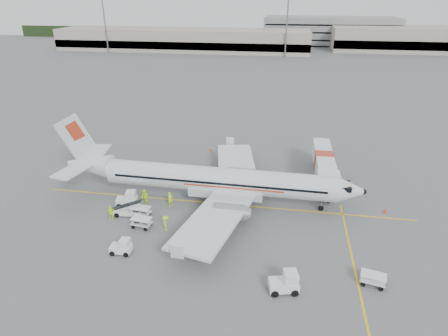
{
  "coord_description": "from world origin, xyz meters",
  "views": [
    {
      "loc": [
        6.77,
        -38.03,
        22.68
      ],
      "look_at": [
        0.0,
        2.0,
        3.8
      ],
      "focal_mm": 30.0,
      "sensor_mm": 36.0,
      "label": 1
    }
  ],
  "objects_px": {
    "belt_loader": "(128,206)",
    "tug_aft": "(127,199)",
    "tug_fore": "(284,282)",
    "aircraft": "(219,164)",
    "tug_mid": "(121,246)",
    "jet_bridge": "(323,168)"
  },
  "relations": [
    {
      "from": "belt_loader",
      "to": "tug_mid",
      "type": "xyz_separation_m",
      "value": [
        2.01,
        -6.64,
        -0.39
      ]
    },
    {
      "from": "aircraft",
      "to": "tug_mid",
      "type": "height_order",
      "value": "aircraft"
    },
    {
      "from": "tug_mid",
      "to": "tug_fore",
      "type": "bearing_deg",
      "value": -11.45
    },
    {
      "from": "jet_bridge",
      "to": "tug_aft",
      "type": "xyz_separation_m",
      "value": [
        -23.08,
        -10.27,
        -1.11
      ]
    },
    {
      "from": "aircraft",
      "to": "jet_bridge",
      "type": "distance_m",
      "value": 14.88
    },
    {
      "from": "tug_fore",
      "to": "aircraft",
      "type": "bearing_deg",
      "value": 107.19
    },
    {
      "from": "belt_loader",
      "to": "tug_aft",
      "type": "distance_m",
      "value": 2.17
    },
    {
      "from": "jet_bridge",
      "to": "tug_fore",
      "type": "xyz_separation_m",
      "value": [
        -4.54,
        -21.36,
        -1.09
      ]
    },
    {
      "from": "tug_fore",
      "to": "belt_loader",
      "type": "bearing_deg",
      "value": 139.6
    },
    {
      "from": "jet_bridge",
      "to": "aircraft",
      "type": "bearing_deg",
      "value": -149.9
    },
    {
      "from": "jet_bridge",
      "to": "tug_mid",
      "type": "xyz_separation_m",
      "value": [
        -20.08,
        -18.82,
        -1.25
      ]
    },
    {
      "from": "tug_mid",
      "to": "tug_aft",
      "type": "height_order",
      "value": "tug_aft"
    },
    {
      "from": "jet_bridge",
      "to": "tug_aft",
      "type": "distance_m",
      "value": 25.28
    },
    {
      "from": "jet_bridge",
      "to": "belt_loader",
      "type": "height_order",
      "value": "jet_bridge"
    },
    {
      "from": "belt_loader",
      "to": "tug_mid",
      "type": "bearing_deg",
      "value": -79.09
    },
    {
      "from": "tug_mid",
      "to": "jet_bridge",
      "type": "bearing_deg",
      "value": 40.97
    },
    {
      "from": "tug_fore",
      "to": "tug_mid",
      "type": "distance_m",
      "value": 15.75
    },
    {
      "from": "tug_mid",
      "to": "tug_aft",
      "type": "relative_size",
      "value": 0.84
    },
    {
      "from": "belt_loader",
      "to": "tug_mid",
      "type": "height_order",
      "value": "belt_loader"
    },
    {
      "from": "belt_loader",
      "to": "tug_fore",
      "type": "xyz_separation_m",
      "value": [
        17.55,
        -9.18,
        -0.23
      ]
    },
    {
      "from": "aircraft",
      "to": "tug_aft",
      "type": "bearing_deg",
      "value": -164.12
    },
    {
      "from": "belt_loader",
      "to": "tug_aft",
      "type": "xyz_separation_m",
      "value": [
        -0.99,
        1.91,
        -0.25
      ]
    }
  ]
}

